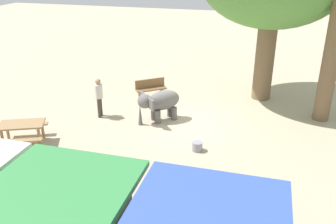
{
  "coord_description": "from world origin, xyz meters",
  "views": [
    {
      "loc": [
        -2.81,
        12.76,
        6.19
      ],
      "look_at": [
        0.44,
        1.02,
        0.8
      ],
      "focal_mm": 38.83,
      "sensor_mm": 36.0,
      "label": 1
    }
  ],
  "objects_px": {
    "feed_bucket": "(197,146)",
    "picnic_table_near": "(22,129)",
    "wooden_bench": "(151,88)",
    "person_handler": "(99,95)",
    "elephant": "(160,102)"
  },
  "relations": [
    {
      "from": "wooden_bench",
      "to": "feed_bucket",
      "type": "xyz_separation_m",
      "value": [
        -3.01,
        4.21,
        -0.31
      ]
    },
    {
      "from": "person_handler",
      "to": "wooden_bench",
      "type": "height_order",
      "value": "person_handler"
    },
    {
      "from": "person_handler",
      "to": "feed_bucket",
      "type": "distance_m",
      "value": 4.75
    },
    {
      "from": "wooden_bench",
      "to": "feed_bucket",
      "type": "bearing_deg",
      "value": 87.69
    },
    {
      "from": "picnic_table_near",
      "to": "feed_bucket",
      "type": "bearing_deg",
      "value": -12.76
    },
    {
      "from": "person_handler",
      "to": "picnic_table_near",
      "type": "distance_m",
      "value": 3.26
    },
    {
      "from": "elephant",
      "to": "wooden_bench",
      "type": "bearing_deg",
      "value": -106.25
    },
    {
      "from": "picnic_table_near",
      "to": "feed_bucket",
      "type": "xyz_separation_m",
      "value": [
        -5.95,
        -1.14,
        -0.43
      ]
    },
    {
      "from": "wooden_bench",
      "to": "picnic_table_near",
      "type": "bearing_deg",
      "value": 23.37
    },
    {
      "from": "elephant",
      "to": "wooden_bench",
      "type": "xyz_separation_m",
      "value": [
        1.1,
        -2.25,
        -0.32
      ]
    },
    {
      "from": "elephant",
      "to": "person_handler",
      "type": "relative_size",
      "value": 1.04
    },
    {
      "from": "picnic_table_near",
      "to": "feed_bucket",
      "type": "distance_m",
      "value": 6.08
    },
    {
      "from": "feed_bucket",
      "to": "picnic_table_near",
      "type": "bearing_deg",
      "value": 10.86
    },
    {
      "from": "wooden_bench",
      "to": "feed_bucket",
      "type": "height_order",
      "value": "wooden_bench"
    },
    {
      "from": "person_handler",
      "to": "feed_bucket",
      "type": "height_order",
      "value": "person_handler"
    }
  ]
}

